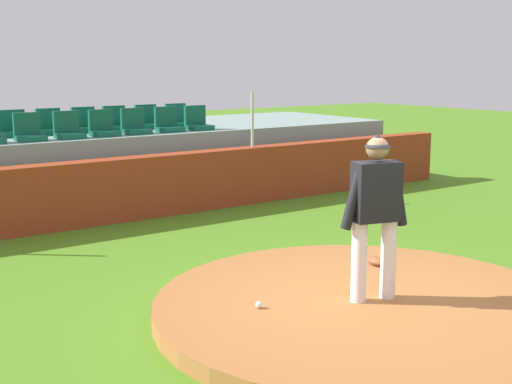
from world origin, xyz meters
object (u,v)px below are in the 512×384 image
Objects in this scene: stadium_chair_9 at (50,126)px; stadium_chair_4 at (135,126)px; stadium_chair_10 at (85,124)px; stadium_chair_13 at (178,120)px; stadium_chair_12 at (148,121)px; pitcher at (376,205)px; stadium_chair_11 at (116,123)px; baseball at (259,305)px; fielding_glove at (378,261)px; stadium_chair_2 at (68,130)px; stadium_chair_3 at (103,128)px; stadium_chair_5 at (168,124)px; stadium_chair_6 at (198,122)px; stadium_chair_1 at (29,132)px; stadium_chair_8 at (14,128)px.

stadium_chair_4 is at bearing 147.90° from stadium_chair_9.
stadium_chair_13 is at bearing 179.27° from stadium_chair_10.
pitcher is at bearing 80.72° from stadium_chair_12.
baseball is at bearing 76.68° from stadium_chair_11.
fielding_glove is 0.60× the size of stadium_chair_2.
stadium_chair_12 is (1.40, 0.91, 0.00)m from stadium_chair_3.
stadium_chair_5 is (0.35, 6.31, 1.32)m from fielding_glove.
stadium_chair_2 and stadium_chair_3 have the same top height.
fielding_glove is 6.53m from stadium_chair_6.
stadium_chair_3 is at bearing 1.21° from stadium_chair_5.
stadium_chair_2 is at bearing 1.98° from stadium_chair_3.
stadium_chair_1 is at bearing 0.60° from stadium_chair_6.
stadium_chair_1 and stadium_chair_4 have the same top height.
stadium_chair_4 is 2.26m from stadium_chair_8.
baseball is 7.70m from stadium_chair_9.
stadium_chair_2 is (-0.77, 7.15, 0.30)m from pitcher.
stadium_chair_2 is at bearing 24.05° from stadium_chair_12.
stadium_chair_3 and stadium_chair_5 have the same top height.
stadium_chair_4 and stadium_chair_9 have the same top height.
stadium_chair_4 and stadium_chair_10 have the same top height.
stadium_chair_3 is 1.15m from stadium_chair_9.
baseball is at bearing 92.22° from stadium_chair_8.
stadium_chair_6 and stadium_chair_10 have the same top height.
stadium_chair_8 is at bearing -13.74° from stadium_chair_6.
stadium_chair_3 is at bearing 128.68° from stadium_chair_9.
stadium_chair_4 is (2.09, 0.04, 0.00)m from stadium_chair_1.
stadium_chair_10 is (1.42, 0.92, 0.00)m from stadium_chair_1.
stadium_chair_10 is 1.00× the size of stadium_chair_12.
stadium_chair_1 and stadium_chair_10 have the same top height.
stadium_chair_8 is (-1.42, 0.88, 0.00)m from stadium_chair_3.
stadium_chair_6 is (3.51, 0.04, 0.00)m from stadium_chair_1.
stadium_chair_12 is at bearing 174.59° from fielding_glove.
stadium_chair_5 is 2.30m from stadium_chair_9.
stadium_chair_3 is at bearing -173.14° from fielding_glove.
fielding_glove is 6.51m from stadium_chair_3.
pitcher reaches higher than stadium_chair_9.
fielding_glove is 6.87m from stadium_chair_1.
stadium_chair_13 is (0.71, -0.03, 0.00)m from stadium_chair_12.
fielding_glove is 7.32m from stadium_chair_12.
baseball is 8.33m from stadium_chair_13.
stadium_chair_12 is (2.52, 7.58, 1.33)m from baseball.
stadium_chair_4 is 1.11m from stadium_chair_10.
stadium_chair_1 is 1.00× the size of stadium_chair_13.
stadium_chair_5 is at bearing 148.08° from stadium_chair_10.
stadium_chair_6 and stadium_chair_9 have the same top height.
stadium_chair_4 is 1.64m from stadium_chair_9.
stadium_chair_1 and stadium_chair_11 have the same top height.
stadium_chair_13 is (1.43, 0.86, 0.00)m from stadium_chair_4.
stadium_chair_3 and stadium_chair_9 have the same top height.
stadium_chair_9 is (-2.82, 0.87, 0.00)m from stadium_chair_6.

